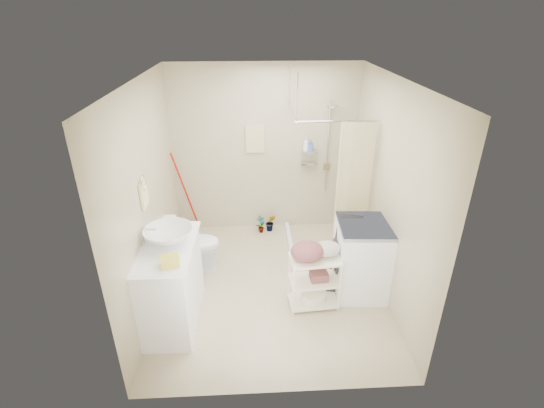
{
  "coord_description": "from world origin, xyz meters",
  "views": [
    {
      "loc": [
        -0.2,
        -4.13,
        3.24
      ],
      "look_at": [
        0.03,
        0.25,
        1.07
      ],
      "focal_mm": 26.0,
      "sensor_mm": 36.0,
      "label": 1
    }
  ],
  "objects_px": {
    "washing_machine": "(363,258)",
    "toilet": "(192,245)",
    "laundry_rack": "(314,277)",
    "vanity": "(169,284)"
  },
  "relations": [
    {
      "from": "vanity",
      "to": "washing_machine",
      "type": "relative_size",
      "value": 1.16
    },
    {
      "from": "toilet",
      "to": "washing_machine",
      "type": "relative_size",
      "value": 0.79
    },
    {
      "from": "vanity",
      "to": "laundry_rack",
      "type": "distance_m",
      "value": 1.67
    },
    {
      "from": "vanity",
      "to": "toilet",
      "type": "bearing_deg",
      "value": 84.61
    },
    {
      "from": "washing_machine",
      "to": "toilet",
      "type": "bearing_deg",
      "value": 168.38
    },
    {
      "from": "laundry_rack",
      "to": "vanity",
      "type": "bearing_deg",
      "value": -178.9
    },
    {
      "from": "washing_machine",
      "to": "laundry_rack",
      "type": "xyz_separation_m",
      "value": [
        -0.64,
        -0.24,
        -0.08
      ]
    },
    {
      "from": "laundry_rack",
      "to": "toilet",
      "type": "bearing_deg",
      "value": 147.24
    },
    {
      "from": "vanity",
      "to": "toilet",
      "type": "distance_m",
      "value": 1.01
    },
    {
      "from": "vanity",
      "to": "washing_machine",
      "type": "xyz_separation_m",
      "value": [
        2.3,
        0.4,
        -0.01
      ]
    }
  ]
}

